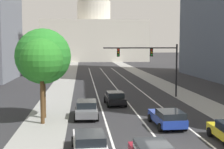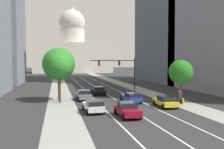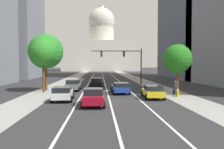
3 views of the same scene
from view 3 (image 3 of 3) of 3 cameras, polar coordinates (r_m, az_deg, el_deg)
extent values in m
plane|color=#2B2B2D|center=(64.08, -1.97, -0.85)|extent=(400.00, 400.00, 0.00)
cube|color=gray|center=(59.50, -9.65, -1.13)|extent=(3.68, 130.00, 0.01)
cube|color=gray|center=(59.76, 5.82, -1.09)|extent=(3.68, 130.00, 0.01)
cube|color=white|center=(49.15, -5.32, -1.83)|extent=(0.16, 90.00, 0.01)
cube|color=white|center=(49.11, -1.70, -1.83)|extent=(0.16, 90.00, 0.01)
cube|color=white|center=(49.27, 1.90, -1.81)|extent=(0.16, 90.00, 0.01)
cube|color=gray|center=(72.77, -23.10, 13.63)|extent=(15.85, 18.28, 36.07)
cube|color=beige|center=(135.46, -2.44, 4.17)|extent=(40.37, 24.45, 15.65)
cylinder|color=beige|center=(136.33, -2.45, 9.09)|extent=(13.24, 13.24, 7.72)
sphere|color=beige|center=(137.44, -2.45, 12.28)|extent=(14.02, 14.02, 14.02)
cylinder|color=beige|center=(138.66, -2.46, 14.85)|extent=(2.52, 2.52, 3.51)
cube|color=#1E389E|center=(30.72, 1.87, -3.21)|extent=(2.04, 4.57, 0.62)
cube|color=black|center=(29.68, 2.10, -2.35)|extent=(1.82, 2.40, 0.47)
cylinder|color=black|center=(32.18, -0.12, -3.51)|extent=(0.24, 0.65, 0.64)
cylinder|color=black|center=(32.38, 3.23, -3.47)|extent=(0.24, 0.65, 0.64)
cylinder|color=black|center=(29.14, 0.37, -4.12)|extent=(0.24, 0.65, 0.64)
cylinder|color=black|center=(29.37, 4.06, -4.08)|extent=(0.24, 0.65, 0.64)
cube|color=slate|center=(34.43, -8.96, -2.63)|extent=(1.89, 4.52, 0.62)
cube|color=black|center=(34.31, -8.98, -1.66)|extent=(1.71, 2.28, 0.55)
cylinder|color=black|center=(36.09, -10.12, -2.90)|extent=(0.23, 0.64, 0.64)
cylinder|color=black|center=(35.88, -7.22, -2.91)|extent=(0.23, 0.64, 0.64)
cylinder|color=black|center=(33.08, -10.85, -3.39)|extent=(0.23, 0.64, 0.64)
cylinder|color=black|center=(32.85, -7.69, -3.41)|extent=(0.23, 0.64, 0.64)
cube|color=maroon|center=(21.78, -4.35, -5.50)|extent=(1.87, 4.37, 0.64)
cube|color=black|center=(21.80, -4.36, -3.91)|extent=(1.68, 2.05, 0.55)
cylinder|color=black|center=(23.30, -6.53, -5.78)|extent=(0.23, 0.64, 0.64)
cylinder|color=black|center=(23.29, -2.13, -5.77)|extent=(0.23, 0.64, 0.64)
cylinder|color=black|center=(20.39, -6.89, -6.96)|extent=(0.23, 0.64, 0.64)
cylinder|color=black|center=(20.38, -1.85, -6.95)|extent=(0.23, 0.64, 0.64)
cube|color=black|center=(39.78, -3.67, -1.98)|extent=(1.96, 4.18, 0.56)
cube|color=black|center=(39.60, -3.67, -1.20)|extent=(1.74, 2.21, 0.54)
cylinder|color=black|center=(41.19, -4.97, -2.22)|extent=(0.24, 0.65, 0.64)
cylinder|color=black|center=(41.22, -2.44, -2.21)|extent=(0.24, 0.65, 0.64)
cylinder|color=black|center=(38.39, -4.98, -2.56)|extent=(0.24, 0.65, 0.64)
cylinder|color=black|center=(38.43, -2.27, -2.54)|extent=(0.24, 0.65, 0.64)
cube|color=yellow|center=(26.68, 9.34, -4.16)|extent=(1.96, 4.40, 0.56)
cube|color=black|center=(26.23, 9.50, -3.09)|extent=(1.74, 2.37, 0.52)
cylinder|color=black|center=(28.02, 6.99, -4.40)|extent=(0.24, 0.65, 0.64)
cylinder|color=black|center=(28.32, 10.61, -4.35)|extent=(0.24, 0.65, 0.64)
cylinder|color=black|center=(25.13, 7.90, -5.19)|extent=(0.24, 0.65, 0.64)
cylinder|color=black|center=(25.46, 11.92, -5.12)|extent=(0.24, 0.65, 0.64)
cube|color=silver|center=(25.15, -11.25, -4.49)|extent=(1.96, 4.25, 0.62)
cube|color=black|center=(24.33, -11.45, -3.41)|extent=(1.74, 2.30, 0.49)
cylinder|color=black|center=(26.70, -12.84, -4.78)|extent=(0.25, 0.65, 0.64)
cylinder|color=black|center=(26.52, -8.99, -4.80)|extent=(0.25, 0.65, 0.64)
cylinder|color=black|center=(23.91, -13.75, -5.63)|extent=(0.25, 0.65, 0.64)
cylinder|color=black|center=(23.71, -9.45, -5.66)|extent=(0.25, 0.65, 0.64)
cylinder|color=black|center=(44.93, 6.72, 1.86)|extent=(0.20, 0.20, 6.43)
cylinder|color=black|center=(44.47, 1.02, 5.43)|extent=(8.94, 0.14, 0.14)
cube|color=black|center=(44.55, 2.75, 4.72)|extent=(0.32, 0.28, 0.96)
sphere|color=red|center=(44.42, 2.77, 5.11)|extent=(0.20, 0.20, 0.20)
sphere|color=orange|center=(44.40, 2.77, 4.72)|extent=(0.20, 0.20, 0.20)
sphere|color=green|center=(44.39, 2.76, 4.34)|extent=(0.20, 0.20, 0.20)
cube|color=black|center=(44.34, -2.45, 4.73)|extent=(0.32, 0.28, 0.96)
sphere|color=red|center=(44.20, -2.45, 5.12)|extent=(0.20, 0.20, 0.20)
sphere|color=orange|center=(44.19, -2.45, 4.74)|extent=(0.20, 0.20, 0.20)
sphere|color=green|center=(44.18, -2.45, 4.35)|extent=(0.20, 0.20, 0.20)
cylinder|color=yellow|center=(28.43, 14.88, -4.31)|extent=(0.26, 0.26, 0.70)
sphere|color=yellow|center=(28.38, 14.89, -3.45)|extent=(0.26, 0.26, 0.26)
cylinder|color=yellow|center=(28.27, 14.98, -4.27)|extent=(0.10, 0.12, 0.10)
cylinder|color=black|center=(29.32, 14.70, -4.14)|extent=(0.07, 0.66, 0.66)
cylinder|color=black|center=(30.29, 14.05, -3.93)|extent=(0.07, 0.66, 0.66)
cube|color=#1959B2|center=(29.78, 14.38, -3.61)|extent=(0.09, 1.00, 0.36)
cube|color=#262833|center=(29.68, 14.42, -2.41)|extent=(0.37, 0.29, 0.64)
sphere|color=tan|center=(29.71, 14.38, -1.58)|extent=(0.22, 0.22, 0.22)
cylinder|color=#51381E|center=(35.06, -14.92, -0.58)|extent=(0.32, 0.32, 3.71)
sphere|color=#297E28|center=(35.06, -14.99, 5.18)|extent=(4.76, 4.76, 4.76)
cylinder|color=#51381E|center=(33.05, -15.49, -0.55)|extent=(0.32, 0.32, 3.96)
sphere|color=#2A7F26|center=(33.04, -15.55, 4.96)|extent=(3.43, 3.43, 3.43)
cylinder|color=#51381E|center=(29.98, 14.80, -1.65)|extent=(0.32, 0.32, 3.11)
sphere|color=#21701C|center=(29.92, 14.86, 3.57)|extent=(3.35, 3.35, 3.35)
camera|label=1|loc=(8.14, -35.26, 21.55)|focal=51.09mm
camera|label=2|loc=(8.48, -114.56, 12.67)|focal=40.03mm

